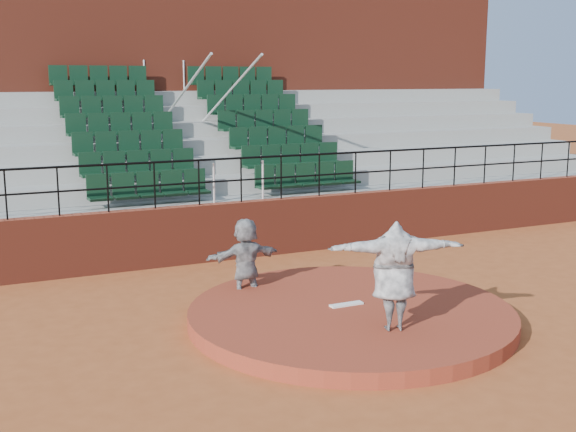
{
  "coord_description": "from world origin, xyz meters",
  "views": [
    {
      "loc": [
        -5.94,
        -10.12,
        4.06
      ],
      "look_at": [
        0.0,
        2.5,
        1.4
      ],
      "focal_mm": 45.0,
      "sensor_mm": 36.0,
      "label": 1
    }
  ],
  "objects": [
    {
      "name": "seating_deck",
      "position": [
        0.0,
        8.65,
        1.43
      ],
      "size": [
        24.0,
        5.97,
        4.63
      ],
      "color": "gray",
      "rests_on": "ground"
    },
    {
      "name": "boundary_wall",
      "position": [
        0.0,
        5.0,
        0.65
      ],
      "size": [
        24.0,
        0.3,
        1.3
      ],
      "primitive_type": "cube",
      "color": "maroon",
      "rests_on": "ground"
    },
    {
      "name": "fielder",
      "position": [
        -1.14,
        1.91,
        0.78
      ],
      "size": [
        1.47,
        0.55,
        1.56
      ],
      "primitive_type": "imported",
      "rotation": [
        0.0,
        0.0,
        3.2
      ],
      "color": "black",
      "rests_on": "ground"
    },
    {
      "name": "wall_railing",
      "position": [
        0.0,
        5.0,
        2.03
      ],
      "size": [
        24.04,
        0.05,
        1.03
      ],
      "color": "black",
      "rests_on": "boundary_wall"
    },
    {
      "name": "pitcher",
      "position": [
        0.06,
        -1.19,
        1.1
      ],
      "size": [
        2.17,
        1.21,
        1.71
      ],
      "primitive_type": "imported",
      "rotation": [
        0.0,
        0.0,
        2.81
      ],
      "color": "black",
      "rests_on": "pitchers_mound"
    },
    {
      "name": "press_box_facade",
      "position": [
        0.0,
        12.6,
        3.55
      ],
      "size": [
        24.0,
        3.0,
        7.1
      ],
      "primitive_type": "cube",
      "color": "maroon",
      "rests_on": "ground"
    },
    {
      "name": "pitching_rubber",
      "position": [
        0.0,
        0.15,
        0.27
      ],
      "size": [
        0.6,
        0.15,
        0.03
      ],
      "primitive_type": "cube",
      "color": "white",
      "rests_on": "pitchers_mound"
    },
    {
      "name": "pitchers_mound",
      "position": [
        0.0,
        0.0,
        0.12
      ],
      "size": [
        5.5,
        5.5,
        0.25
      ],
      "primitive_type": "cylinder",
      "color": "maroon",
      "rests_on": "ground"
    },
    {
      "name": "ground",
      "position": [
        0.0,
        0.0,
        0.0
      ],
      "size": [
        90.0,
        90.0,
        0.0
      ],
      "primitive_type": "plane",
      "color": "#9E4C23",
      "rests_on": "ground"
    }
  ]
}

